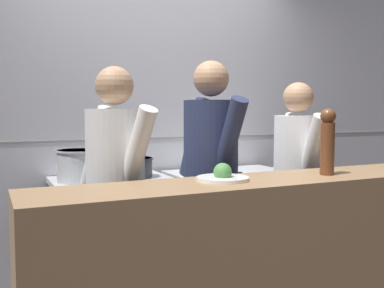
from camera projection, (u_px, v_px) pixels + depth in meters
The scene contains 13 objects.
wall_back_tiled at pixel (154, 120), 3.72m from camera, with size 8.00×0.06×2.60m.
oven_range at pixel (115, 240), 3.24m from camera, with size 0.85×0.71×0.89m.
prep_counter at pixel (230, 227), 3.64m from camera, with size 0.96×0.65×0.88m.
pass_counter at pixel (266, 275), 2.39m from camera, with size 2.50×0.45×1.03m.
stock_pot at pixel (79, 165), 3.11m from camera, with size 0.31×0.31×0.22m.
sauce_pot at pixel (133, 167), 3.32m from camera, with size 0.31×0.31×0.14m.
mixing_bowl_steel at pixel (225, 167), 3.61m from camera, with size 0.22×0.22×0.08m.
chefs_knife at pixel (247, 173), 3.51m from camera, with size 0.40×0.07×0.02m.
plated_dish_main at pixel (223, 176), 2.29m from camera, with size 0.27×0.27×0.09m.
pepper_mill at pixel (328, 140), 2.47m from camera, with size 0.08×0.08×0.37m.
chef_head_cook at pixel (116, 194), 2.55m from camera, with size 0.42×0.70×1.63m.
chef_sous at pixel (211, 180), 2.84m from camera, with size 0.37×0.74×1.69m.
chef_line at pixel (297, 183), 3.13m from camera, with size 0.37×0.69×1.57m.
Camera 1 is at (-1.27, -2.15, 1.39)m, focal length 42.00 mm.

